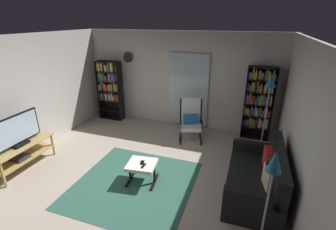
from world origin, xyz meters
TOP-DOWN VIEW (x-y plane):
  - ground_plane at (0.00, 0.00)m, footprint 7.02×7.02m
  - wall_back at (0.00, 2.90)m, footprint 5.60×0.06m
  - wall_left at (-2.70, 0.00)m, footprint 0.06×6.00m
  - wall_right at (2.70, 0.00)m, footprint 0.06×6.00m
  - glass_door_panel at (0.28, 2.83)m, footprint 1.10×0.01m
  - area_rug at (0.03, -0.09)m, footprint 2.14×2.17m
  - tv_stand at (-2.35, -0.35)m, footprint 0.48×1.31m
  - television at (-2.35, -0.34)m, footprint 0.20×1.01m
  - bookshelf_near_tv at (-2.06, 2.60)m, footprint 0.71×0.30m
  - bookshelf_near_sofa at (2.11, 2.67)m, footprint 0.69×0.30m
  - leather_sofa at (2.19, 0.39)m, footprint 0.87×1.72m
  - lounge_armchair at (0.55, 2.10)m, footprint 0.72×0.78m
  - ottoman at (0.14, 0.04)m, footprint 0.58×0.54m
  - tv_remote at (0.22, -0.04)m, footprint 0.05×0.15m
  - cell_phone at (0.15, 0.05)m, footprint 0.11×0.15m
  - floor_lamp_by_sofa at (2.21, -0.97)m, footprint 0.22×0.22m
  - floor_lamp_by_shelf at (2.27, 2.07)m, footprint 0.23×0.23m
  - wall_clock at (-1.51, 2.82)m, footprint 0.29×0.03m

SIDE VIEW (x-z plane):
  - ground_plane at x=0.00m, z-range 0.00..0.00m
  - area_rug at x=0.03m, z-range 0.00..0.01m
  - leather_sofa at x=2.19m, z-range -0.12..0.76m
  - ottoman at x=0.14m, z-range 0.13..0.53m
  - tv_stand at x=-2.35m, z-range 0.09..0.61m
  - cell_phone at x=0.15m, z-range 0.40..0.41m
  - tv_remote at x=0.22m, z-range 0.40..0.42m
  - lounge_armchair at x=0.55m, z-range 0.02..1.05m
  - television at x=-2.35m, z-range 0.52..1.15m
  - bookshelf_near_sofa at x=2.11m, z-range 0.06..1.90m
  - bookshelf_near_tv at x=-2.06m, z-range 0.15..1.91m
  - glass_door_panel at x=0.28m, z-range 0.05..2.05m
  - floor_lamp_by_sofa at x=2.21m, z-range 0.45..2.05m
  - wall_back at x=0.00m, z-range 0.00..2.60m
  - wall_left at x=-2.70m, z-range 0.00..2.60m
  - wall_right at x=2.70m, z-range 0.00..2.60m
  - floor_lamp_by_shelf at x=2.27m, z-range 0.60..2.36m
  - wall_clock at x=-1.51m, z-range 1.71..2.00m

